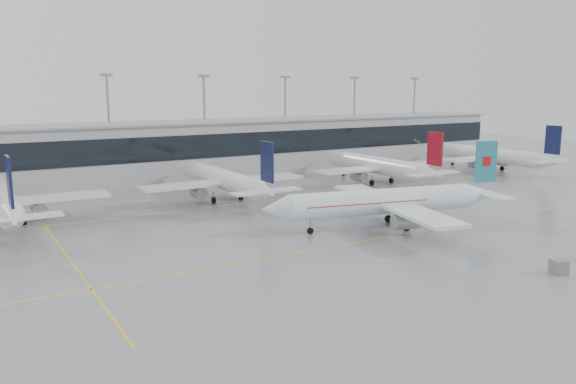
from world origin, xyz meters
TOP-DOWN VIEW (x-y plane):
  - ground at (0.00, 0.00)m, footprint 320.00×320.00m
  - taxi_line_main at (0.00, 0.00)m, footprint 120.00×0.25m
  - taxi_line_north at (0.00, 30.00)m, footprint 120.00×0.25m
  - taxi_line_cross at (-30.00, 15.00)m, footprint 0.25×60.00m
  - terminal at (0.00, 62.00)m, footprint 180.00×15.00m
  - terminal_glass at (0.00, 54.45)m, footprint 180.00×0.20m
  - terminal_roof at (0.00, 62.00)m, footprint 182.00×16.00m
  - light_masts at (0.00, 68.00)m, footprint 156.40×1.00m
  - air_canada_jet at (12.12, 3.94)m, footprint 37.18×30.37m
  - parked_jet_b at (-35.00, 33.69)m, footprint 29.64×36.96m
  - parked_jet_c at (-0.00, 33.69)m, footprint 29.64×36.96m
  - parked_jet_d at (35.00, 33.69)m, footprint 29.64×36.96m
  - parked_jet_e at (70.00, 33.69)m, footprint 29.64×36.96m
  - gse_unit at (13.84, -21.07)m, footprint 1.89×1.82m

SIDE VIEW (x-z plane):
  - ground at x=0.00m, z-range 0.00..0.00m
  - taxi_line_main at x=0.00m, z-range 0.00..0.01m
  - taxi_line_north at x=0.00m, z-range 0.00..0.01m
  - taxi_line_cross at x=-30.00m, z-range 0.00..0.01m
  - gse_unit at x=13.84m, z-range 0.00..1.55m
  - parked_jet_b at x=-35.00m, z-range -2.15..9.57m
  - parked_jet_c at x=0.00m, z-range -2.15..9.57m
  - parked_jet_d at x=35.00m, z-range -2.15..9.57m
  - parked_jet_e at x=70.00m, z-range -2.15..9.57m
  - air_canada_jet at x=12.12m, z-range -2.16..9.70m
  - terminal at x=0.00m, z-range 0.00..12.00m
  - terminal_glass at x=0.00m, z-range 5.00..10.00m
  - terminal_roof at x=0.00m, z-range 12.00..12.40m
  - light_masts at x=0.00m, z-range 2.04..24.64m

